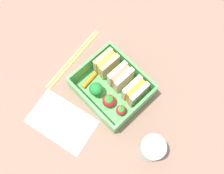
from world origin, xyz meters
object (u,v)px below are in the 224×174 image
object	(u,v)px
carrot_stick_far_left	(89,80)
strawberry_left	(121,110)
sandwich_left	(107,64)
chopstick_pair	(73,58)
broccoli_floret	(96,89)
strawberry_far_left	(109,101)
sandwich_center	(135,91)
sandwich_center_left	(121,77)
drinking_glass	(150,149)
folded_napkin	(62,121)

from	to	relation	value
carrot_stick_far_left	strawberry_left	size ratio (longest dim) A/B	1.56
sandwich_left	chopstick_pair	world-z (taller)	sandwich_left
sandwich_left	broccoli_floret	xyz separation A→B (cm)	(2.93, -6.18, -0.32)
sandwich_left	strawberry_far_left	distance (cm)	9.03
sandwich_center	chopstick_pair	xyz separation A→B (cm)	(-18.19, -4.02, -3.79)
sandwich_left	sandwich_center_left	xyz separation A→B (cm)	(4.83, 0.00, 0.00)
sandwich_center	drinking_glass	distance (cm)	13.47
sandwich_left	carrot_stick_far_left	distance (cm)	5.87
sandwich_center_left	folded_napkin	world-z (taller)	sandwich_center_left
sandwich_center_left	sandwich_center	world-z (taller)	same
broccoli_floret	strawberry_far_left	bearing A→B (deg)	6.24
strawberry_far_left	strawberry_left	xyz separation A→B (cm)	(3.57, 0.54, -0.33)
drinking_glass	folded_napkin	bearing A→B (deg)	-152.38
strawberry_far_left	sandwich_center	bearing A→B (deg)	63.91
chopstick_pair	drinking_glass	distance (cm)	30.13
sandwich_left	strawberry_far_left	world-z (taller)	sandwich_left
carrot_stick_far_left	chopstick_pair	bearing A→B (deg)	170.55
carrot_stick_far_left	broccoli_floret	distance (cm)	4.19
sandwich_left	sandwich_center	xyz separation A→B (cm)	(9.67, 0.00, 0.00)
sandwich_left	sandwich_center_left	distance (cm)	4.83
sandwich_center_left	broccoli_floret	distance (cm)	6.47
sandwich_left	drinking_glass	world-z (taller)	drinking_glass
chopstick_pair	folded_napkin	distance (cm)	16.78
sandwich_center	sandwich_center_left	bearing A→B (deg)	180.00
broccoli_floret	folded_napkin	world-z (taller)	broccoli_floret
broccoli_floret	chopstick_pair	xyz separation A→B (cm)	(-11.45, 2.16, -3.47)
strawberry_far_left	drinking_glass	world-z (taller)	drinking_glass
drinking_glass	folded_napkin	xyz separation A→B (cm)	(-18.97, -9.93, -4.50)
sandwich_center	strawberry_left	xyz separation A→B (cm)	(0.76, -5.21, -1.57)
sandwich_center	chopstick_pair	world-z (taller)	sandwich_center
sandwich_center_left	strawberry_left	size ratio (longest dim) A/B	1.90
strawberry_far_left	drinking_glass	size ratio (longest dim) A/B	0.40
sandwich_left	sandwich_center_left	bearing A→B (deg)	0.00
strawberry_left	folded_napkin	size ratio (longest dim) A/B	0.20
sandwich_center	broccoli_floret	xyz separation A→B (cm)	(-6.74, -6.18, -0.32)
drinking_glass	chopstick_pair	bearing A→B (deg)	174.23
sandwich_center_left	strawberry_far_left	size ratio (longest dim) A/B	1.56
carrot_stick_far_left	drinking_glass	xyz separation A→B (cm)	(21.78, -1.68, 2.93)
strawberry_far_left	broccoli_floret	bearing A→B (deg)	-173.76
sandwich_center	drinking_glass	world-z (taller)	drinking_glass
carrot_stick_far_left	chopstick_pair	size ratio (longest dim) A/B	0.23
carrot_stick_far_left	drinking_glass	distance (cm)	22.04
carrot_stick_far_left	chopstick_pair	distance (cm)	8.13
strawberry_left	drinking_glass	bearing A→B (deg)	-9.58
sandwich_left	folded_napkin	distance (cm)	17.53
carrot_stick_far_left	drinking_glass	bearing A→B (deg)	-4.42
sandwich_center	strawberry_left	size ratio (longest dim) A/B	1.90
sandwich_left	sandwich_center	bearing A→B (deg)	0.00
carrot_stick_far_left	broccoli_floret	size ratio (longest dim) A/B	1.09
strawberry_left	drinking_glass	size ratio (longest dim) A/B	0.33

